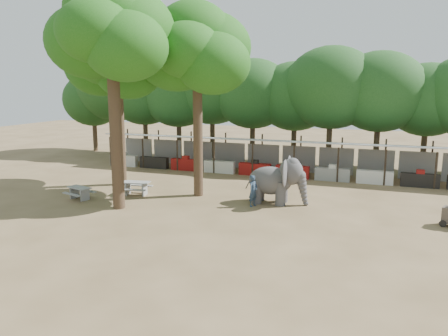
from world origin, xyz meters
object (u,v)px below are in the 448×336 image
(elephant, at_px, (277,180))
(picnic_table_far, at_px, (136,186))
(yard_tree_left, at_px, (117,60))
(picnic_table_near, at_px, (79,191))
(yard_tree_back, at_px, (196,51))
(handler, at_px, (253,191))
(yard_tree_center, at_px, (111,33))

(elephant, bearing_deg, picnic_table_far, -175.17)
(yard_tree_left, relative_size, elephant, 3.19)
(yard_tree_left, distance_m, picnic_table_near, 8.89)
(yard_tree_left, relative_size, picnic_table_near, 6.17)
(yard_tree_back, distance_m, picnic_table_near, 10.64)
(picnic_table_far, bearing_deg, handler, -7.84)
(yard_tree_back, relative_size, picnic_table_near, 6.36)
(picnic_table_near, height_order, picnic_table_far, picnic_table_far)
(yard_tree_left, distance_m, picnic_table_far, 8.41)
(yard_tree_left, distance_m, elephant, 13.05)
(yard_tree_center, bearing_deg, handler, 20.73)
(yard_tree_left, xyz_separation_m, yard_tree_center, (3.00, -5.00, 1.01))
(yard_tree_center, xyz_separation_m, handler, (6.91, 2.62, -8.34))
(elephant, height_order, handler, elephant)
(yard_tree_back, height_order, elephant, yard_tree_back)
(yard_tree_center, xyz_separation_m, picnic_table_far, (-0.48, 2.62, -8.67))
(yard_tree_left, relative_size, yard_tree_center, 0.92)
(handler, bearing_deg, picnic_table_near, 120.51)
(yard_tree_left, bearing_deg, yard_tree_back, -9.46)
(yard_tree_back, xyz_separation_m, handler, (3.91, -1.39, -7.67))
(yard_tree_back, height_order, picnic_table_far, yard_tree_back)
(yard_tree_center, bearing_deg, yard_tree_left, 120.96)
(yard_tree_left, distance_m, yard_tree_center, 5.92)
(picnic_table_near, bearing_deg, picnic_table_far, 54.41)
(yard_tree_center, bearing_deg, picnic_table_near, 168.98)
(yard_tree_back, bearing_deg, yard_tree_left, 170.54)
(picnic_table_near, distance_m, picnic_table_far, 3.28)
(yard_tree_left, bearing_deg, picnic_table_far, -43.33)
(yard_tree_left, relative_size, handler, 6.32)
(elephant, relative_size, handler, 1.98)
(yard_tree_left, bearing_deg, handler, -13.53)
(yard_tree_back, distance_m, elephant, 8.79)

